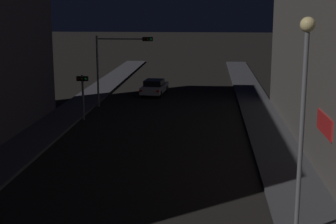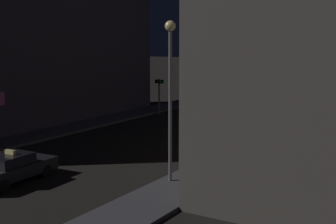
{
  "view_description": "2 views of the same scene",
  "coord_description": "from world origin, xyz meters",
  "px_view_note": "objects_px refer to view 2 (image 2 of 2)",
  "views": [
    {
      "loc": [
        3.26,
        -6.04,
        7.98
      ],
      "look_at": [
        1.22,
        19.09,
        2.61
      ],
      "focal_mm": 53.48,
      "sensor_mm": 36.0,
      "label": 1
    },
    {
      "loc": [
        17.53,
        -8.13,
        6.81
      ],
      "look_at": [
        0.3,
        20.11,
        1.68
      ],
      "focal_mm": 50.32,
      "sensor_mm": 36.0,
      "label": 2
    }
  ],
  "objects_px": {
    "far_car": "(243,97)",
    "traffic_light_left_kerb": "(159,88)",
    "taxi": "(12,168)",
    "traffic_light_overhead": "(200,67)",
    "street_lamp_near_block": "(170,75)"
  },
  "relations": [
    {
      "from": "street_lamp_near_block",
      "to": "traffic_light_overhead",
      "type": "bearing_deg",
      "value": 114.35
    },
    {
      "from": "taxi",
      "to": "traffic_light_left_kerb",
      "type": "bearing_deg",
      "value": 104.0
    },
    {
      "from": "taxi",
      "to": "traffic_light_overhead",
      "type": "height_order",
      "value": "traffic_light_overhead"
    },
    {
      "from": "traffic_light_left_kerb",
      "to": "street_lamp_near_block",
      "type": "distance_m",
      "value": 21.59
    },
    {
      "from": "far_car",
      "to": "traffic_light_overhead",
      "type": "height_order",
      "value": "traffic_light_overhead"
    },
    {
      "from": "traffic_light_left_kerb",
      "to": "street_lamp_near_block",
      "type": "xyz_separation_m",
      "value": [
        11.93,
        -17.77,
        2.83
      ]
    },
    {
      "from": "traffic_light_left_kerb",
      "to": "taxi",
      "type": "bearing_deg",
      "value": -76.0
    },
    {
      "from": "traffic_light_overhead",
      "to": "traffic_light_left_kerb",
      "type": "relative_size",
      "value": 1.76
    },
    {
      "from": "far_car",
      "to": "traffic_light_left_kerb",
      "type": "relative_size",
      "value": 1.43
    },
    {
      "from": "taxi",
      "to": "traffic_light_left_kerb",
      "type": "relative_size",
      "value": 1.41
    },
    {
      "from": "far_car",
      "to": "traffic_light_overhead",
      "type": "bearing_deg",
      "value": -111.64
    },
    {
      "from": "taxi",
      "to": "traffic_light_left_kerb",
      "type": "xyz_separation_m",
      "value": [
        -5.37,
        21.53,
        1.61
      ]
    },
    {
      "from": "traffic_light_overhead",
      "to": "traffic_light_left_kerb",
      "type": "bearing_deg",
      "value": -108.72
    },
    {
      "from": "traffic_light_left_kerb",
      "to": "traffic_light_overhead",
      "type": "bearing_deg",
      "value": 71.28
    },
    {
      "from": "street_lamp_near_block",
      "to": "far_car",
      "type": "bearing_deg",
      "value": 105.74
    }
  ]
}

